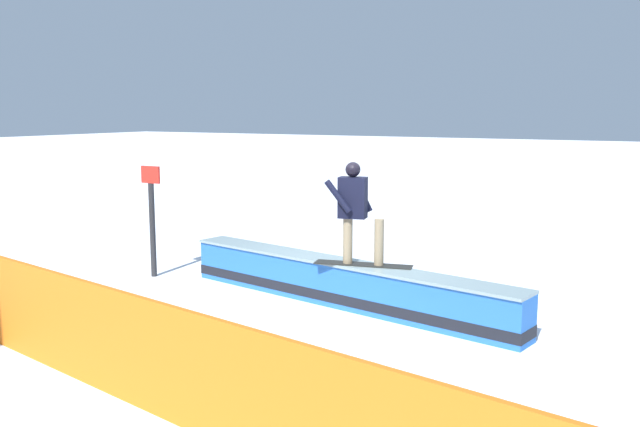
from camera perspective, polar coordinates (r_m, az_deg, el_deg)
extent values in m
plane|color=white|center=(10.52, 1.83, -7.60)|extent=(120.00, 120.00, 0.00)
cube|color=blue|center=(10.43, 1.83, -5.92)|extent=(5.90, 1.59, 0.64)
cube|color=black|center=(10.48, 1.83, -6.76)|extent=(5.91, 1.60, 0.15)
cube|color=#819A9F|center=(10.35, 1.84, -4.09)|extent=(5.91, 1.65, 0.04)
cube|color=black|center=(10.12, 3.61, -4.25)|extent=(1.47, 0.58, 0.01)
cylinder|color=gray|center=(10.10, 2.33, -2.26)|extent=(0.17, 0.17, 0.68)
cylinder|color=gray|center=(10.00, 4.93, -2.39)|extent=(0.17, 0.17, 0.68)
cube|color=black|center=(9.98, 2.74, 1.33)|extent=(0.44, 0.32, 0.60)
sphere|color=black|center=(9.94, 2.76, 3.68)|extent=(0.22, 0.22, 0.22)
cylinder|color=black|center=(9.86, 1.50, 1.43)|extent=(0.42, 0.18, 0.49)
cylinder|color=black|center=(10.11, 3.51, 1.59)|extent=(0.34, 0.16, 0.53)
cube|color=orange|center=(7.04, -14.29, -11.32)|extent=(11.69, 2.30, 1.15)
cylinder|color=#262628|center=(12.44, -13.77, -1.35)|extent=(0.10, 0.10, 1.67)
cube|color=red|center=(12.32, -13.93, 3.16)|extent=(0.40, 0.04, 0.30)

